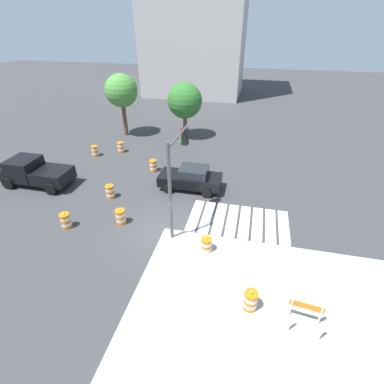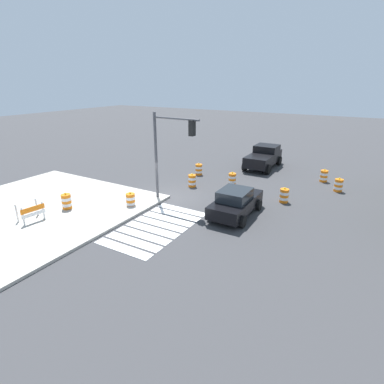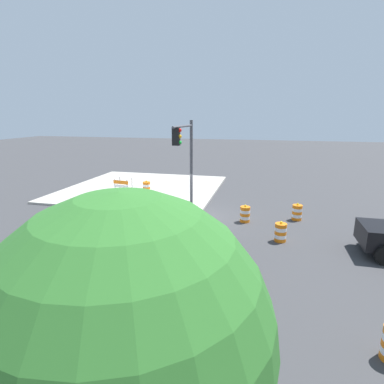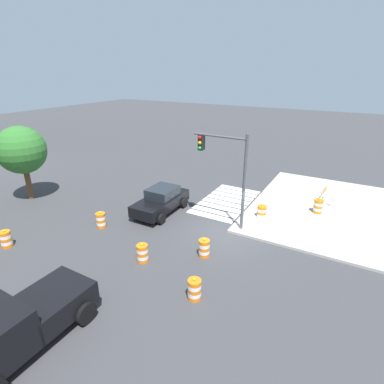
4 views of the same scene
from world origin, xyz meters
The scene contains 13 objects.
ground_plane centered at (0.00, 0.00, 0.00)m, with size 120.00×120.00×0.00m, color #38383A.
sidewalk_corner centered at (6.00, -6.00, 0.07)m, with size 12.00×12.00×0.15m, color #ADA89E.
crosswalk_stripes centered at (4.00, 1.80, 0.01)m, with size 5.85×3.20×0.02m.
sports_car centered at (0.41, 4.87, 0.81)m, with size 4.31×2.15×1.63m.
traffic_barrel_near_corner centered at (-4.59, 2.53, 0.45)m, with size 0.56×0.56×1.02m.
traffic_barrel_crosswalk_end centered at (2.60, -1.18, 0.45)m, with size 0.56×0.56×1.02m.
traffic_barrel_median_near centered at (-2.72, 0.11, 0.45)m, with size 0.56×0.56×1.02m.
traffic_barrel_far_curb centered at (-5.62, -0.93, 0.45)m, with size 0.56×0.56×1.02m.
traffic_barrel_lane_center centered at (-3.05, 6.80, 0.45)m, with size 0.56×0.56×1.02m.
traffic_barrel_on_sidewalk centered at (4.95, -4.14, 0.60)m, with size 0.56×0.56×1.02m.
construction_barricade centered at (7.05, -4.33, 0.72)m, with size 1.32×0.92×1.00m.
traffic_light_pole centered at (0.63, 0.54, 3.91)m, with size 0.48×3.29×5.50m.
street_tree_streetside_mid centered at (-2.37, 14.42, 3.56)m, with size 3.27×3.27×5.22m.
Camera 3 is at (-3.76, 17.08, 5.95)m, focal length 28.93 mm.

